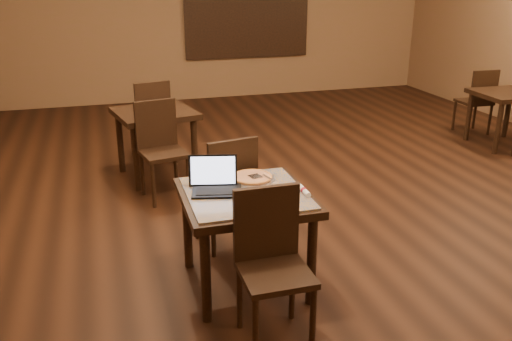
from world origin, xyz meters
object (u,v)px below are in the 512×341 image
object	(u,v)px
pizza_pan	(252,178)
other_table_b_chair_near	(160,144)
chair_main_far	(228,186)
other_table_a	(506,101)
other_table_b_chair_far	(151,116)
other_table_a_chair_far	(478,98)
chair_main_near	(271,256)
other_table_b	(155,122)
laptop	(215,182)
tiled_table	(246,205)

from	to	relation	value
pizza_pan	other_table_b_chair_near	distance (m)	1.79
chair_main_far	other_table_a	distance (m)	4.66
chair_main_far	other_table_b_chair_far	world-z (taller)	other_table_b_chair_far
chair_main_far	other_table_a_chair_far	distance (m)	4.90
chair_main_near	other_table_b_chair_near	size ratio (longest dim) A/B	0.99
other_table_b_chair_far	other_table_b_chair_near	bearing A→B (deg)	76.87
other_table_a_chair_far	other_table_b_chair_near	size ratio (longest dim) A/B	0.94
chair_main_near	other_table_a_chair_far	xyz separation A→B (m)	(4.31, 3.58, -0.03)
other_table_a_chair_far	other_table_b	world-z (taller)	other_table_a_chair_far
other_table_b	laptop	bearing A→B (deg)	-97.55
tiled_table	other_table_b_chair_far	xyz separation A→B (m)	(-0.35, 3.14, -0.09)
chair_main_far	other_table_b_chair_near	xyz separation A→B (m)	(-0.40, 1.34, 0.01)
other_table_b_chair_far	other_table_a_chair_far	bearing A→B (deg)	166.45
tiled_table	other_table_b_chair_far	bearing A→B (deg)	96.76
other_table_b	chair_main_near	bearing A→B (deg)	-94.83
other_table_a_chair_far	other_table_b_chair_far	size ratio (longest dim) A/B	0.94
chair_main_near	other_table_b_chair_near	xyz separation A→B (m)	(-0.38, 2.56, 0.01)
chair_main_near	other_table_a	xyz separation A→B (m)	(4.31, 3.02, 0.05)
other_table_b_chair_far	other_table_a	bearing A→B (deg)	159.67
laptop	other_table_b	size ratio (longest dim) A/B	0.41
other_table_a_chair_far	other_table_a	bearing A→B (deg)	92.46
chair_main_near	chair_main_far	bearing A→B (deg)	89.21
other_table_b_chair_near	other_table_b_chair_far	bearing A→B (deg)	76.87
other_table_a_chair_far	other_table_b_chair_near	xyz separation A→B (m)	(-4.69, -1.01, 0.03)
chair_main_far	other_table_b	xyz separation A→B (m)	(-0.38, 1.93, 0.09)
tiled_table	chair_main_far	xyz separation A→B (m)	(0.02, 0.61, -0.09)
other_table_a_chair_far	other_table_b_chair_far	distance (m)	4.66
other_table_b	other_table_b_chair_near	world-z (taller)	other_table_b_chair_near
laptop	other_table_a_chair_far	size ratio (longest dim) A/B	0.42
laptop	pizza_pan	bearing A→B (deg)	35.98
tiled_table	pizza_pan	xyz separation A→B (m)	(0.12, 0.24, 0.11)
pizza_pan	other_table_a	bearing A→B (deg)	27.35
tiled_table	other_table_a_chair_far	bearing A→B (deg)	34.99
tiled_table	other_table_a_chair_far	size ratio (longest dim) A/B	0.97
laptop	other_table_b_chair_far	xyz separation A→B (m)	(-0.15, 3.03, -0.25)
chair_main_far	laptop	xyz separation A→B (m)	(-0.22, -0.51, 0.26)
tiled_table	other_table_a_chair_far	world-z (taller)	other_table_a_chair_far
chair_main_near	laptop	xyz separation A→B (m)	(-0.20, 0.72, 0.26)
other_table_a	other_table_b	distance (m)	4.68
tiled_table	laptop	bearing A→B (deg)	152.33
tiled_table	other_table_a	world-z (taller)	tiled_table
chair_main_near	other_table_b	xyz separation A→B (m)	(-0.36, 3.16, 0.09)
other_table_a	chair_main_far	bearing A→B (deg)	-155.18
other_table_a_chair_far	other_table_b_chair_far	xyz separation A→B (m)	(-4.66, 0.17, 0.03)
chair_main_far	other_table_b_chair_far	distance (m)	2.55
pizza_pan	other_table_a_chair_far	world-z (taller)	other_table_a_chair_far
tiled_table	other_table_b_chair_near	distance (m)	1.99
laptop	other_table_b_chair_near	xyz separation A→B (m)	(-0.18, 1.85, -0.25)
chair_main_near	other_table_a	distance (m)	5.27
chair_main_near	laptop	distance (m)	0.79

